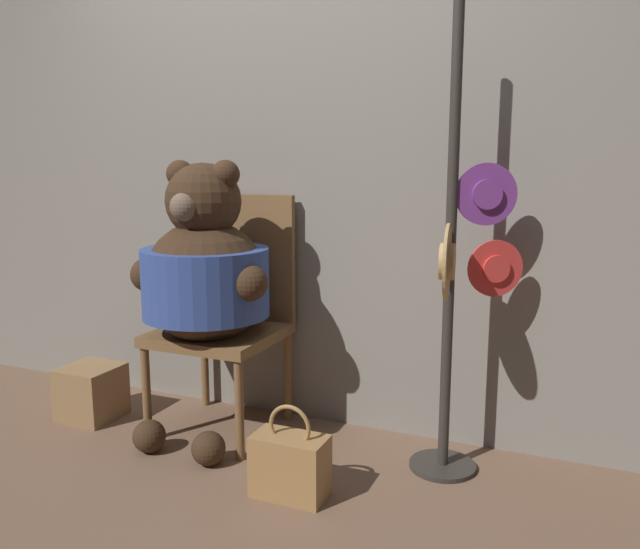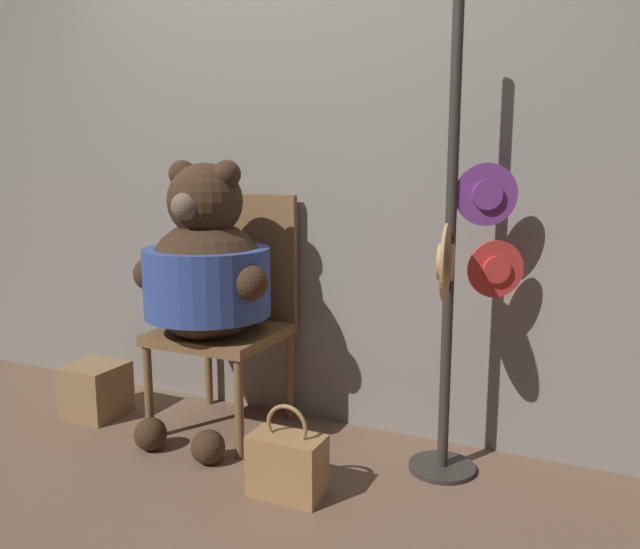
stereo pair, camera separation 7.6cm
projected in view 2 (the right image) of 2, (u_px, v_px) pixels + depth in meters
ground_plane at (241, 455)px, 2.75m from camera, size 14.00×14.00×0.00m
wall_back at (297, 173)px, 3.05m from camera, size 8.00×0.10×2.45m
chair at (232, 306)px, 3.04m from camera, size 0.55×0.54×1.13m
teddy_bear at (206, 274)px, 2.84m from camera, size 0.70×0.62×1.29m
hat_display_rack at (458, 283)px, 2.47m from camera, size 0.41×0.44×1.89m
handbag_on_ground at (287, 464)px, 2.40m from camera, size 0.29×0.16×0.37m
wooden_crate at (96, 390)px, 3.19m from camera, size 0.27×0.27×0.27m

